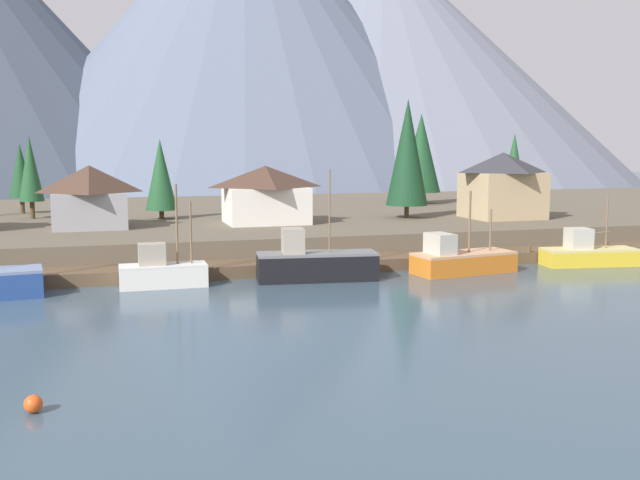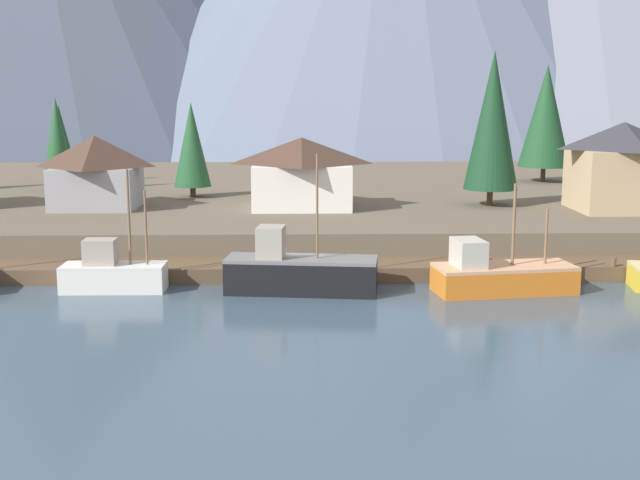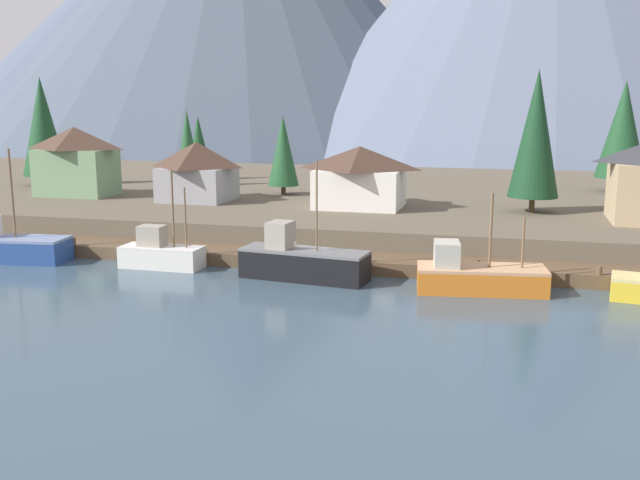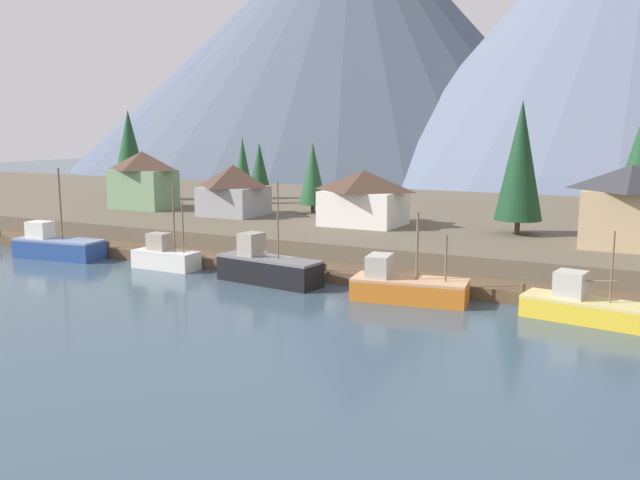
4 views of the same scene
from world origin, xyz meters
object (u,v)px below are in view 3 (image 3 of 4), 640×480
Objects in this scene: fishing_boat_black at (302,261)px; house_green at (76,161)px; house_grey at (197,171)px; conifer_back_left at (623,130)px; fishing_boat_white at (161,253)px; conifer_mid_left at (43,127)px; house_white at (360,176)px; fishing_boat_orange at (477,276)px; conifer_near_right at (283,151)px; conifer_near_left at (198,141)px; conifer_mid_right at (187,141)px; conifer_centre at (536,134)px; fishing_boat_blue at (8,246)px.

fishing_boat_black is 1.14× the size of house_green.
house_grey is 46.35m from conifer_back_left.
fishing_boat_white is 1.07× the size of house_grey.
house_white is at bearing -11.77° from conifer_mid_left.
conifer_near_right reaches higher than fishing_boat_orange.
fishing_boat_orange is 52.97m from conifer_near_left.
conifer_near_left is at bearing 33.71° from conifer_mid_left.
conifer_mid_right is at bearing -171.68° from conifer_back_left.
conifer_near_right is (14.97, -11.57, -0.20)m from conifer_near_left.
house_grey is (-28.75, 19.54, 4.46)m from fishing_boat_orange.
fishing_boat_black is at bearing -53.21° from conifer_mid_right.
fishing_boat_black is at bearing -69.72° from conifer_near_right.
conifer_mid_right reaches higher than fishing_boat_black.
conifer_near_left is at bearing 143.16° from house_white.
conifer_centre is at bearing -118.56° from conifer_back_left.
house_grey is (-5.19, 18.50, 4.45)m from fishing_boat_white.
conifer_mid_right is at bearing 160.54° from conifer_near_right.
fishing_boat_blue is 31.27m from house_white.
house_green is 59.34m from conifer_back_left.
house_green is (-30.62, 19.52, 4.94)m from fishing_boat_black.
fishing_boat_white is at bearing -145.35° from conifer_centre.
house_green reaches higher than fishing_boat_blue.
conifer_near_left is 0.91× the size of conifer_mid_right.
house_grey is at bearing 62.14° from fishing_boat_blue.
fishing_boat_orange is (23.57, -1.04, -0.01)m from fishing_boat_white.
fishing_boat_blue reaches higher than fishing_boat_orange.
house_white is 0.98× the size of conifer_near_right.
house_white is at bearing -143.64° from conifer_back_left.
house_grey is at bearing -66.39° from conifer_near_left.
fishing_boat_blue reaches higher than house_grey.
house_white is at bearing -176.71° from conifer_centre.
fishing_boat_orange is 59.40m from conifer_mid_left.
conifer_mid_left is 56.38m from conifer_centre.
fishing_boat_black is at bearing -49.24° from house_grey.
conifer_near_right is at bearing -2.57° from conifer_mid_left.
house_grey is at bearing -156.57° from conifer_back_left.
fishing_boat_blue is at bearing -89.52° from conifer_near_left.
conifer_centre is (15.79, 0.91, 4.12)m from house_white.
conifer_back_left is at bearing 9.04° from conifer_mid_left.
conifer_centre is (3.89, 20.02, 8.50)m from fishing_boat_orange.
fishing_boat_white is at bearing -94.23° from conifer_near_right.
conifer_centre reaches higher than fishing_boat_blue.
fishing_boat_orange is 22.10m from conifer_centre.
conifer_mid_right is (17.02, 3.33, -1.61)m from conifer_mid_left.
conifer_mid_left is 17.41m from conifer_mid_right.
fishing_boat_white is 11.41m from fishing_boat_black.
house_green reaches higher than fishing_boat_black.
house_green is 18.91m from conifer_near_left.
house_grey is (7.61, 19.41, 4.38)m from fishing_boat_blue.
conifer_back_left is 20.36m from conifer_centre.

